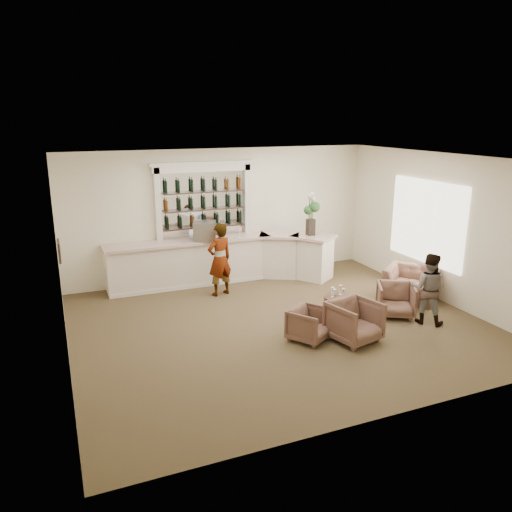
# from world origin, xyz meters

# --- Properties ---
(ground) EXTENTS (8.00, 8.00, 0.00)m
(ground) POSITION_xyz_m (0.00, 0.00, 0.00)
(ground) COLOR brown
(ground) RESTS_ON ground
(room_shell) EXTENTS (8.04, 7.02, 3.32)m
(room_shell) POSITION_xyz_m (0.16, 0.71, 2.34)
(room_shell) COLOR #F5EBCB
(room_shell) RESTS_ON ground
(bar_counter) EXTENTS (5.72, 1.80, 1.14)m
(bar_counter) POSITION_xyz_m (-0.16, 3.00, 0.57)
(bar_counter) COLOR #F1E2D1
(bar_counter) RESTS_ON ground
(back_bar_alcove) EXTENTS (2.64, 0.25, 3.00)m
(back_bar_alcove) POSITION_xyz_m (-0.50, 3.41, 2.03)
(back_bar_alcove) COLOR white
(back_bar_alcove) RESTS_ON ground
(cocktail_table) EXTENTS (0.57, 0.57, 0.50)m
(cocktail_table) POSITION_xyz_m (1.22, -0.23, 0.25)
(cocktail_table) COLOR #543224
(cocktail_table) RESTS_ON ground
(sommelier) EXTENTS (0.71, 0.56, 1.72)m
(sommelier) POSITION_xyz_m (-0.54, 2.13, 0.86)
(sommelier) COLOR gray
(sommelier) RESTS_ON ground
(guest) EXTENTS (0.89, 0.90, 1.46)m
(guest) POSITION_xyz_m (2.80, -1.04, 0.73)
(guest) COLOR gray
(guest) RESTS_ON ground
(armchair_left) EXTENTS (0.94, 0.95, 0.63)m
(armchair_left) POSITION_xyz_m (0.21, -0.87, 0.31)
(armchair_left) COLOR brown
(armchair_left) RESTS_ON ground
(armchair_center) EXTENTS (1.01, 1.03, 0.78)m
(armchair_center) POSITION_xyz_m (0.97, -1.21, 0.39)
(armchair_center) COLOR brown
(armchair_center) RESTS_ON ground
(armchair_right) EXTENTS (1.02, 1.03, 0.69)m
(armchair_right) POSITION_xyz_m (2.46, -0.50, 0.35)
(armchair_right) COLOR brown
(armchair_right) RESTS_ON ground
(armchair_far) EXTENTS (1.48, 1.51, 0.74)m
(armchair_far) POSITION_xyz_m (3.40, 0.17, 0.37)
(armchair_far) COLOR brown
(armchair_far) RESTS_ON ground
(espresso_machine) EXTENTS (0.66, 0.60, 0.47)m
(espresso_machine) POSITION_xyz_m (-0.65, 2.91, 1.38)
(espresso_machine) COLOR #B4B4B9
(espresso_machine) RESTS_ON bar_counter
(flower_vase) EXTENTS (0.29, 0.29, 1.09)m
(flower_vase) POSITION_xyz_m (2.01, 2.47, 1.76)
(flower_vase) COLOR black
(flower_vase) RESTS_ON bar_counter
(wine_glass_bar_left) EXTENTS (0.07, 0.07, 0.21)m
(wine_glass_bar_left) POSITION_xyz_m (0.26, 2.93, 1.25)
(wine_glass_bar_left) COLOR white
(wine_glass_bar_left) RESTS_ON bar_counter
(wine_glass_bar_right) EXTENTS (0.07, 0.07, 0.21)m
(wine_glass_bar_right) POSITION_xyz_m (-0.13, 3.10, 1.25)
(wine_glass_bar_right) COLOR white
(wine_glass_bar_right) RESTS_ON bar_counter
(wine_glass_tbl_a) EXTENTS (0.07, 0.07, 0.21)m
(wine_glass_tbl_a) POSITION_xyz_m (1.10, -0.20, 0.60)
(wine_glass_tbl_a) COLOR white
(wine_glass_tbl_a) RESTS_ON cocktail_table
(wine_glass_tbl_b) EXTENTS (0.07, 0.07, 0.21)m
(wine_glass_tbl_b) POSITION_xyz_m (1.32, -0.15, 0.60)
(wine_glass_tbl_b) COLOR white
(wine_glass_tbl_b) RESTS_ON cocktail_table
(wine_glass_tbl_c) EXTENTS (0.07, 0.07, 0.21)m
(wine_glass_tbl_c) POSITION_xyz_m (1.26, -0.36, 0.60)
(wine_glass_tbl_c) COLOR white
(wine_glass_tbl_c) RESTS_ON cocktail_table
(napkin_holder) EXTENTS (0.08, 0.08, 0.12)m
(napkin_holder) POSITION_xyz_m (1.20, -0.09, 0.56)
(napkin_holder) COLOR white
(napkin_holder) RESTS_ON cocktail_table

